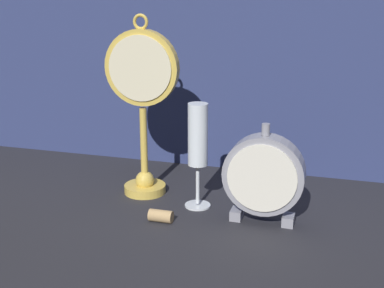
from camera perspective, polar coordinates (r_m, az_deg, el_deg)
The scene contains 6 objects.
ground_plane at distance 0.94m, azimuth -1.41°, elevation -8.74°, with size 4.00×4.00×0.00m, color #232328.
fabric_backdrop_drape at distance 1.17m, azimuth 3.50°, elevation 11.07°, with size 1.37×0.01×0.58m, color navy.
pocket_watch_on_stand at distance 1.03m, azimuth -5.30°, elevation 4.39°, with size 0.14×0.08×0.35m.
mantel_clock_silver at distance 0.93m, azimuth 7.65°, elevation -3.38°, with size 0.14×0.04×0.18m.
champagne_flute at distance 0.97m, azimuth 0.63°, elevation 0.13°, with size 0.05×0.05×0.20m.
wine_cork at distance 0.95m, azimuth -3.35°, elevation -7.67°, with size 0.02×0.02×0.04m, color tan.
Camera 1 is at (0.26, -0.80, 0.40)m, focal length 50.00 mm.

